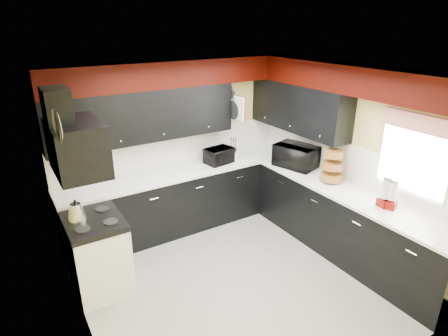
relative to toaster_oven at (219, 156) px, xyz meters
name	(u,v)px	position (x,y,z in m)	size (l,w,h in m)	color
ground	(240,277)	(-0.60, -1.47, -1.06)	(3.60, 3.60, 0.00)	gray
wall_back	(174,145)	(-0.60, 0.33, 0.19)	(3.60, 0.06, 2.50)	#E0C666
wall_right	(350,158)	(1.20, -1.47, 0.19)	(0.06, 3.60, 2.50)	#E0C666
wall_left	(75,231)	(-2.40, -1.47, 0.19)	(0.06, 3.60, 2.50)	#E0C666
ceiling	(244,74)	(-0.60, -1.47, 1.44)	(3.60, 3.60, 0.06)	white
cab_back	(185,200)	(-0.60, 0.03, -0.61)	(3.60, 0.60, 0.90)	black
cab_right	(345,224)	(0.90, -1.77, -0.61)	(0.60, 3.00, 0.90)	black
counter_back	(184,171)	(-0.60, 0.03, -0.14)	(3.62, 0.64, 0.04)	white
counter_right	(350,193)	(0.90, -1.77, -0.14)	(0.64, 3.02, 0.04)	white
splash_back	(175,148)	(-0.60, 0.32, 0.13)	(3.60, 0.02, 0.50)	white
splash_right	(349,162)	(1.19, -1.47, 0.13)	(0.02, 3.60, 0.50)	white
upper_back	(144,115)	(-1.10, 0.15, 0.74)	(2.60, 0.35, 0.70)	black
upper_right	(298,107)	(1.03, -0.57, 0.74)	(0.35, 1.80, 0.70)	black
soffit_back	(176,73)	(-0.60, 0.15, 1.27)	(3.60, 0.36, 0.35)	black
soffit_right	(363,81)	(1.02, -1.65, 1.27)	(0.36, 3.24, 0.35)	black
stove	(98,256)	(-2.10, -0.72, -0.63)	(0.60, 0.75, 0.86)	white
cooktop	(93,222)	(-2.10, -0.72, -0.17)	(0.62, 0.77, 0.06)	black
hood	(77,147)	(-2.15, -0.72, 0.72)	(0.50, 0.78, 0.55)	black
hood_duct	(57,109)	(-2.28, -0.72, 1.14)	(0.24, 0.40, 0.40)	black
window	(415,156)	(1.19, -2.37, 0.49)	(0.03, 0.86, 0.96)	white
valance	(419,123)	(1.13, -2.37, 0.89)	(0.04, 0.88, 0.20)	red
pan_top	(229,92)	(0.22, 0.08, 0.94)	(0.03, 0.22, 0.40)	black
pan_mid	(234,110)	(0.22, -0.05, 0.69)	(0.03, 0.28, 0.46)	black
pan_low	(224,109)	(0.22, 0.21, 0.66)	(0.03, 0.24, 0.42)	black
cut_board	(239,108)	(0.23, -0.17, 0.74)	(0.03, 0.26, 0.35)	white
baskets	(332,165)	(0.92, -1.42, 0.12)	(0.27, 0.27, 0.50)	brown
clock	(57,127)	(-2.37, -1.22, 1.09)	(0.03, 0.30, 0.30)	black
deco_plate	(382,88)	(1.17, -1.82, 1.19)	(0.03, 0.24, 0.24)	white
toaster_oven	(219,156)	(0.00, 0.00, 0.00)	(0.41, 0.34, 0.24)	black
microwave	(296,156)	(0.90, -0.74, 0.05)	(0.61, 0.41, 0.34)	black
utensil_crock	(233,156)	(0.24, -0.03, -0.05)	(0.14, 0.14, 0.15)	silver
knife_block	(230,154)	(0.19, 0.00, -0.01)	(0.10, 0.14, 0.22)	black
kettle	(76,211)	(-2.24, -0.62, -0.04)	(0.21, 0.21, 0.19)	silver
dispenser_a	(392,196)	(0.92, -2.35, 0.05)	(0.12, 0.12, 0.33)	#70000A
dispenser_b	(386,193)	(0.91, -2.27, 0.05)	(0.13, 0.13, 0.35)	#720F00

